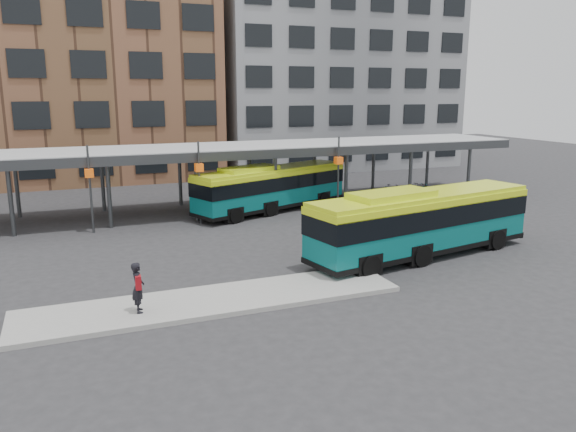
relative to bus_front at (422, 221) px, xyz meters
name	(u,v)px	position (x,y,z in m)	size (l,w,h in m)	color
ground	(316,263)	(-5.04, 0.77, -1.71)	(120.00, 120.00, 0.00)	#28282B
boarding_island	(214,301)	(-10.54, -2.23, -1.62)	(14.00, 3.00, 0.18)	gray
canopy	(232,150)	(-5.09, 13.63, 2.20)	(40.00, 6.53, 4.80)	#999B9E
building_brick	(56,51)	(-15.04, 32.77, 9.29)	(26.00, 14.00, 22.00)	brown
building_grey	(328,67)	(10.96, 32.77, 8.29)	(24.00, 14.00, 20.00)	slate
bus_front	(422,221)	(0.00, 0.00, 0.00)	(12.16, 4.64, 3.28)	#085A5A
bus_rear	(271,187)	(-2.98, 12.14, -0.11)	(11.22, 6.24, 3.07)	#085A5A
pedestrian	(138,287)	(-13.26, -2.52, -0.63)	(0.45, 0.68, 1.77)	black
bike_rack	(402,191)	(7.44, 12.88, -1.23)	(4.70, 1.55, 1.02)	slate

